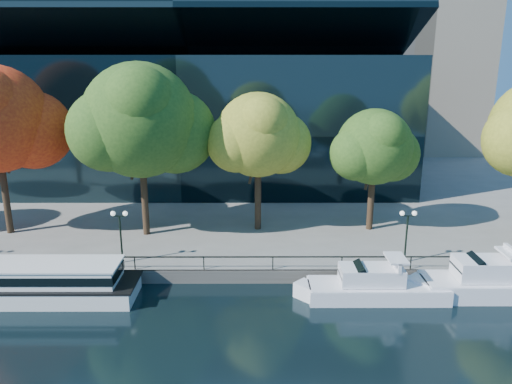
{
  "coord_description": "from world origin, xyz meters",
  "views": [
    {
      "loc": [
        3.71,
        -30.15,
        16.06
      ],
      "look_at": [
        3.79,
        8.0,
        5.5
      ],
      "focal_mm": 35.0,
      "sensor_mm": 36.0,
      "label": 1
    }
  ],
  "objects_px": {
    "tour_boat": "(19,281)",
    "tree_3": "(260,137)",
    "cruiser_far": "(486,281)",
    "tree_4": "(376,149)",
    "lamp_1": "(120,225)",
    "cruiser_near": "(371,286)",
    "lamp_2": "(407,225)",
    "tree_2": "(142,123)"
  },
  "relations": [
    {
      "from": "tour_boat",
      "to": "tree_3",
      "type": "bearing_deg",
      "value": 34.62
    },
    {
      "from": "cruiser_far",
      "to": "tree_4",
      "type": "bearing_deg",
      "value": 116.49
    },
    {
      "from": "lamp_1",
      "to": "cruiser_far",
      "type": "bearing_deg",
      "value": -7.76
    },
    {
      "from": "cruiser_near",
      "to": "tree_4",
      "type": "xyz_separation_m",
      "value": [
        2.47,
        11.22,
        7.34
      ]
    },
    {
      "from": "tree_4",
      "to": "lamp_2",
      "type": "height_order",
      "value": "tree_4"
    },
    {
      "from": "tree_4",
      "to": "lamp_1",
      "type": "relative_size",
      "value": 2.65
    },
    {
      "from": "cruiser_near",
      "to": "tree_2",
      "type": "xyz_separation_m",
      "value": [
        -17.1,
        9.93,
        9.72
      ]
    },
    {
      "from": "tour_boat",
      "to": "tree_3",
      "type": "distance_m",
      "value": 21.36
    },
    {
      "from": "tree_3",
      "to": "tree_2",
      "type": "bearing_deg",
      "value": -172.09
    },
    {
      "from": "tour_boat",
      "to": "lamp_2",
      "type": "relative_size",
      "value": 4.08
    },
    {
      "from": "cruiser_near",
      "to": "cruiser_far",
      "type": "distance_m",
      "value": 7.9
    },
    {
      "from": "tour_boat",
      "to": "lamp_2",
      "type": "xyz_separation_m",
      "value": [
        27.12,
        3.83,
        2.65
      ]
    },
    {
      "from": "cruiser_near",
      "to": "lamp_1",
      "type": "height_order",
      "value": "lamp_1"
    },
    {
      "from": "lamp_1",
      "to": "lamp_2",
      "type": "height_order",
      "value": "same"
    },
    {
      "from": "tree_2",
      "to": "lamp_2",
      "type": "bearing_deg",
      "value": -16.61
    },
    {
      "from": "cruiser_far",
      "to": "tree_2",
      "type": "bearing_deg",
      "value": 158.99
    },
    {
      "from": "cruiser_far",
      "to": "lamp_1",
      "type": "distance_m",
      "value": 26.1
    },
    {
      "from": "lamp_2",
      "to": "cruiser_near",
      "type": "bearing_deg",
      "value": -130.97
    },
    {
      "from": "tour_boat",
      "to": "tree_3",
      "type": "xyz_separation_m",
      "value": [
        16.32,
        11.26,
        7.96
      ]
    },
    {
      "from": "tree_2",
      "to": "tree_4",
      "type": "bearing_deg",
      "value": 3.74
    },
    {
      "from": "tour_boat",
      "to": "tree_4",
      "type": "xyz_separation_m",
      "value": [
        26.26,
        11.21,
        6.95
      ]
    },
    {
      "from": "cruiser_far",
      "to": "tree_2",
      "type": "distance_m",
      "value": 28.42
    },
    {
      "from": "tree_4",
      "to": "tree_3",
      "type": "bearing_deg",
      "value": 179.67
    },
    {
      "from": "cruiser_near",
      "to": "lamp_1",
      "type": "relative_size",
      "value": 2.58
    },
    {
      "from": "lamp_2",
      "to": "lamp_1",
      "type": "bearing_deg",
      "value": 180.0
    },
    {
      "from": "tour_boat",
      "to": "tree_3",
      "type": "height_order",
      "value": "tree_3"
    },
    {
      "from": "tree_2",
      "to": "tree_4",
      "type": "xyz_separation_m",
      "value": [
        19.57,
        1.28,
        -2.38
      ]
    },
    {
      "from": "tree_3",
      "to": "cruiser_far",
      "type": "bearing_deg",
      "value": -35.45
    },
    {
      "from": "cruiser_far",
      "to": "tree_2",
      "type": "height_order",
      "value": "tree_2"
    },
    {
      "from": "tour_boat",
      "to": "tree_4",
      "type": "bearing_deg",
      "value": 23.11
    },
    {
      "from": "cruiser_near",
      "to": "tree_3",
      "type": "relative_size",
      "value": 0.86
    },
    {
      "from": "tour_boat",
      "to": "lamp_1",
      "type": "xyz_separation_m",
      "value": [
        5.98,
        3.83,
        2.65
      ]
    },
    {
      "from": "tree_2",
      "to": "tree_3",
      "type": "xyz_separation_m",
      "value": [
        9.63,
        1.34,
        -1.37
      ]
    },
    {
      "from": "lamp_1",
      "to": "tree_3",
      "type": "bearing_deg",
      "value": 35.72
    },
    {
      "from": "tree_4",
      "to": "lamp_1",
      "type": "bearing_deg",
      "value": -160.01
    },
    {
      "from": "tree_2",
      "to": "tree_4",
      "type": "distance_m",
      "value": 19.75
    },
    {
      "from": "tree_3",
      "to": "tree_4",
      "type": "relative_size",
      "value": 1.13
    },
    {
      "from": "tree_3",
      "to": "cruiser_near",
      "type": "bearing_deg",
      "value": -56.46
    },
    {
      "from": "lamp_1",
      "to": "tree_4",
      "type": "bearing_deg",
      "value": 19.99
    },
    {
      "from": "tree_2",
      "to": "tree_3",
      "type": "relative_size",
      "value": 1.21
    },
    {
      "from": "cruiser_far",
      "to": "tree_4",
      "type": "height_order",
      "value": "tree_4"
    },
    {
      "from": "tour_boat",
      "to": "lamp_1",
      "type": "bearing_deg",
      "value": 32.65
    }
  ]
}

